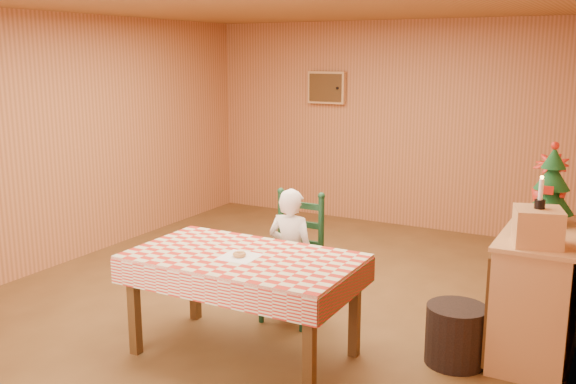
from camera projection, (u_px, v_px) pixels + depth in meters
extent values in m
plane|color=brown|center=(278.00, 297.00, 5.88)|extent=(6.00, 6.00, 0.00)
cube|color=#B87142|center=(392.00, 125.00, 8.19)|extent=(5.00, 0.10, 2.60)
cube|color=#B87142|center=(71.00, 139.00, 6.77)|extent=(0.10, 6.00, 2.60)
cube|color=#A1703C|center=(277.00, 3.00, 5.33)|extent=(5.00, 6.00, 0.10)
cube|color=tan|center=(327.00, 88.00, 8.46)|extent=(0.52, 0.08, 0.42)
cube|color=#4E3114|center=(325.00, 88.00, 8.42)|extent=(0.46, 0.02, 0.36)
sphere|color=black|center=(337.00, 88.00, 8.32)|extent=(0.04, 0.04, 0.04)
cube|color=#4E3114|center=(243.00, 262.00, 4.61)|extent=(1.60, 0.90, 0.06)
cube|color=#4E3114|center=(134.00, 310.00, 4.71)|extent=(0.07, 0.07, 0.69)
cube|color=#4E3114|center=(309.00, 352.00, 4.04)|extent=(0.07, 0.07, 0.69)
cube|color=#4E3114|center=(195.00, 279.00, 5.35)|extent=(0.07, 0.07, 0.69)
cube|color=#4E3114|center=(355.00, 311.00, 4.68)|extent=(0.07, 0.07, 0.69)
cube|color=#B22517|center=(243.00, 256.00, 4.60)|extent=(1.64, 0.94, 0.02)
cube|color=#B22517|center=(205.00, 290.00, 4.22)|extent=(1.64, 0.02, 0.18)
cube|color=#B22517|center=(276.00, 252.00, 5.03)|extent=(1.64, 0.02, 0.18)
cube|color=#2E5928|center=(155.00, 253.00, 5.01)|extent=(0.02, 0.94, 0.18)
cube|color=#2E5928|center=(348.00, 289.00, 4.24)|extent=(0.02, 0.94, 0.18)
cube|color=black|center=(291.00, 271.00, 5.30)|extent=(0.44, 0.40, 0.04)
cylinder|color=black|center=(261.00, 299.00, 5.29)|extent=(0.04, 0.04, 0.41)
cylinder|color=black|center=(302.00, 307.00, 5.11)|extent=(0.04, 0.04, 0.41)
cylinder|color=black|center=(281.00, 286.00, 5.58)|extent=(0.04, 0.04, 0.41)
cylinder|color=black|center=(320.00, 294.00, 5.41)|extent=(0.04, 0.04, 0.41)
cylinder|color=black|center=(281.00, 226.00, 5.47)|extent=(0.05, 0.05, 0.60)
sphere|color=black|center=(281.00, 191.00, 5.41)|extent=(0.06, 0.06, 0.06)
cylinder|color=black|center=(321.00, 231.00, 5.29)|extent=(0.05, 0.05, 0.60)
sphere|color=black|center=(321.00, 196.00, 5.23)|extent=(0.06, 0.06, 0.06)
cube|color=black|center=(301.00, 242.00, 5.41)|extent=(0.38, 0.03, 0.05)
cube|color=black|center=(301.00, 224.00, 5.37)|extent=(0.38, 0.03, 0.05)
cube|color=black|center=(301.00, 205.00, 5.34)|extent=(0.38, 0.03, 0.05)
imported|color=white|center=(291.00, 255.00, 5.27)|extent=(0.41, 0.27, 1.12)
cube|color=white|center=(239.00, 257.00, 4.56)|extent=(0.27, 0.27, 0.00)
torus|color=#B67E41|center=(239.00, 254.00, 4.56)|extent=(0.12, 0.12, 0.03)
cube|color=tan|center=(539.00, 293.00, 4.75)|extent=(0.50, 1.20, 0.90)
cube|color=tan|center=(544.00, 233.00, 4.65)|extent=(0.54, 1.24, 0.03)
cube|color=#4E3114|center=(502.00, 287.00, 4.87)|extent=(0.02, 1.20, 0.80)
cube|color=tan|center=(538.00, 227.00, 4.28)|extent=(0.37, 0.37, 0.25)
cylinder|color=#4E3114|center=(549.00, 218.00, 4.85)|extent=(0.04, 0.04, 0.08)
cone|color=#0C3818|center=(551.00, 197.00, 4.82)|extent=(0.34, 0.34, 0.24)
cone|color=#0C3818|center=(553.00, 176.00, 4.79)|extent=(0.26, 0.26, 0.20)
cone|color=#0C3818|center=(554.00, 158.00, 4.76)|extent=(0.18, 0.18, 0.16)
sphere|color=#A11A0E|center=(555.00, 146.00, 4.74)|extent=(0.06, 0.06, 0.06)
cube|color=#A11A0E|center=(546.00, 190.00, 4.68)|extent=(0.10, 0.02, 0.06)
sphere|color=#A11A0E|center=(562.00, 196.00, 4.73)|extent=(0.04, 0.04, 0.04)
sphere|color=#A11A0E|center=(543.00, 182.00, 4.87)|extent=(0.04, 0.04, 0.04)
sphere|color=#A11A0E|center=(560.00, 170.00, 4.84)|extent=(0.04, 0.04, 0.04)
imported|color=#A11A0E|center=(549.00, 184.00, 5.09)|extent=(0.27, 0.27, 0.48)
cylinder|color=black|center=(540.00, 204.00, 4.24)|extent=(0.07, 0.07, 0.06)
cylinder|color=white|center=(541.00, 189.00, 4.22)|extent=(0.03, 0.03, 0.14)
sphere|color=orange|center=(542.00, 177.00, 4.21)|extent=(0.02, 0.02, 0.02)
cylinder|color=black|center=(456.00, 335.00, 4.59)|extent=(0.50, 0.50, 0.43)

